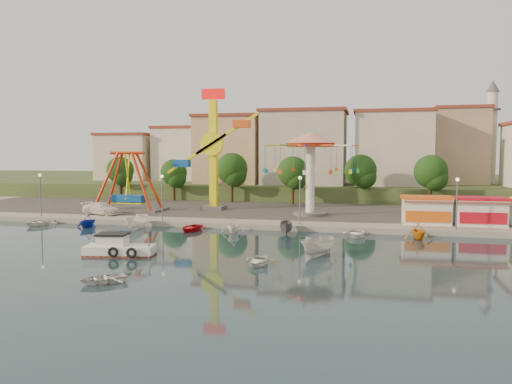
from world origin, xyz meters
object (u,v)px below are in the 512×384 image
(wave_swinger, at_px, (310,155))
(rowboat_a, at_px, (258,261))
(kamikaze_tower, at_px, (216,153))
(cabin_motorboat, at_px, (118,249))
(pirate_ship_ride, at_px, (128,183))
(skiff, at_px, (318,246))
(van, at_px, (102,209))

(wave_swinger, height_order, rowboat_a, wave_swinger)
(kamikaze_tower, relative_size, rowboat_a, 5.30)
(kamikaze_tower, height_order, cabin_motorboat, kamikaze_tower)
(wave_swinger, xyz_separation_m, cabin_motorboat, (-12.75, -25.33, -7.67))
(pirate_ship_ride, height_order, wave_swinger, wave_swinger)
(wave_swinger, bearing_deg, cabin_motorboat, -116.71)
(rowboat_a, distance_m, skiff, 5.99)
(cabin_motorboat, distance_m, skiff, 16.31)
(wave_swinger, bearing_deg, skiff, -81.70)
(pirate_ship_ride, height_order, van, pirate_ship_ride)
(wave_swinger, xyz_separation_m, rowboat_a, (-0.87, -26.17, -7.87))
(pirate_ship_ride, xyz_separation_m, rowboat_a, (23.88, -26.04, -4.07))
(rowboat_a, bearing_deg, cabin_motorboat, 175.58)
(skiff, relative_size, van, 0.75)
(pirate_ship_ride, distance_m, cabin_motorboat, 28.18)
(rowboat_a, bearing_deg, wave_swinger, 87.71)
(rowboat_a, xyz_separation_m, van, (-24.94, 20.99, 1.05))
(skiff, xyz_separation_m, van, (-28.99, 16.61, 0.60))
(kamikaze_tower, bearing_deg, pirate_ship_ride, -163.45)
(pirate_ship_ride, distance_m, van, 5.98)
(wave_swinger, relative_size, rowboat_a, 3.72)
(pirate_ship_ride, height_order, rowboat_a, pirate_ship_ride)
(pirate_ship_ride, relative_size, wave_swinger, 0.86)
(wave_swinger, xyz_separation_m, skiff, (3.18, -21.78, -7.42))
(kamikaze_tower, xyz_separation_m, skiff, (16.45, -25.07, -7.59))
(kamikaze_tower, distance_m, rowboat_a, 32.95)
(pirate_ship_ride, bearing_deg, rowboat_a, -47.48)
(pirate_ship_ride, height_order, skiff, pirate_ship_ride)
(cabin_motorboat, bearing_deg, kamikaze_tower, 81.43)
(wave_swinger, bearing_deg, pirate_ship_ride, -179.70)
(rowboat_a, height_order, skiff, skiff)
(kamikaze_tower, bearing_deg, van, -146.00)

